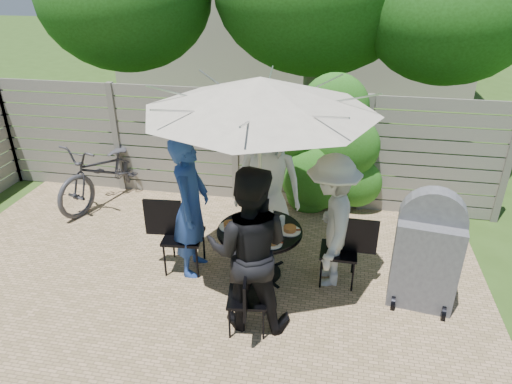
% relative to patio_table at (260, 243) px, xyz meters
% --- Properties ---
extents(backyard_envelope, '(60.00, 60.00, 5.00)m').
position_rel_patio_table_xyz_m(backyard_envelope, '(-0.66, 9.27, 2.15)').
color(backyard_envelope, '#2C4816').
rests_on(backyard_envelope, ground).
extents(patio_table, '(1.05, 1.05, 0.66)m').
position_rel_patio_table_xyz_m(patio_table, '(0.00, 0.00, 0.00)').
color(patio_table, black).
rests_on(patio_table, ground).
extents(umbrella, '(2.66, 2.66, 2.47)m').
position_rel_patio_table_xyz_m(umbrella, '(0.00, -0.00, 1.83)').
color(umbrella, silver).
rests_on(umbrella, ground).
extents(chair_back, '(0.42, 0.61, 0.84)m').
position_rel_patio_table_xyz_m(chair_back, '(-0.04, 0.96, -0.21)').
color(chair_back, black).
rests_on(chair_back, ground).
extents(person_back, '(0.91, 0.61, 1.81)m').
position_rel_patio_table_xyz_m(person_back, '(-0.04, 0.83, 0.44)').
color(person_back, white).
rests_on(person_back, ground).
extents(chair_left, '(0.72, 0.51, 0.97)m').
position_rel_patio_table_xyz_m(chair_left, '(-0.97, -0.04, -0.17)').
color(chair_left, black).
rests_on(chair_left, ground).
extents(person_left, '(0.46, 0.67, 1.79)m').
position_rel_patio_table_xyz_m(person_left, '(-0.83, -0.04, 0.44)').
color(person_left, '#214193').
rests_on(person_left, ground).
extents(chair_front, '(0.45, 0.63, 0.84)m').
position_rel_patio_table_xyz_m(chair_front, '(0.04, -0.96, -0.21)').
color(chair_front, black).
rests_on(chair_front, ground).
extents(person_front, '(0.92, 0.73, 1.82)m').
position_rel_patio_table_xyz_m(person_front, '(0.04, -0.83, 0.45)').
color(person_front, black).
rests_on(person_front, ground).
extents(chair_right, '(0.65, 0.43, 0.89)m').
position_rel_patio_table_xyz_m(chair_right, '(0.96, 0.04, -0.19)').
color(chair_right, black).
rests_on(chair_right, ground).
extents(person_right, '(0.66, 1.09, 1.65)m').
position_rel_patio_table_xyz_m(person_right, '(0.83, 0.04, 0.36)').
color(person_right, beige).
rests_on(person_right, ground).
extents(plate_back, '(0.26, 0.26, 0.06)m').
position_rel_patio_table_xyz_m(plate_back, '(-0.02, 0.36, 0.22)').
color(plate_back, white).
rests_on(plate_back, patio_table).
extents(plate_left, '(0.26, 0.26, 0.06)m').
position_rel_patio_table_xyz_m(plate_left, '(-0.36, -0.02, 0.22)').
color(plate_left, white).
rests_on(plate_left, patio_table).
extents(plate_front, '(0.26, 0.26, 0.06)m').
position_rel_patio_table_xyz_m(plate_front, '(0.02, -0.36, 0.22)').
color(plate_front, white).
rests_on(plate_front, patio_table).
extents(plate_right, '(0.26, 0.26, 0.06)m').
position_rel_patio_table_xyz_m(plate_right, '(0.36, 0.02, 0.22)').
color(plate_right, white).
rests_on(plate_right, patio_table).
extents(plate_extra, '(0.24, 0.24, 0.06)m').
position_rel_patio_table_xyz_m(plate_extra, '(0.19, -0.29, 0.22)').
color(plate_extra, white).
rests_on(plate_extra, patio_table).
extents(glass_back, '(0.07, 0.07, 0.14)m').
position_rel_patio_table_xyz_m(glass_back, '(-0.12, 0.25, 0.27)').
color(glass_back, silver).
rests_on(glass_back, patio_table).
extents(glass_left, '(0.07, 0.07, 0.14)m').
position_rel_patio_table_xyz_m(glass_left, '(-0.25, -0.12, 0.27)').
color(glass_left, silver).
rests_on(glass_left, patio_table).
extents(glass_front, '(0.07, 0.07, 0.14)m').
position_rel_patio_table_xyz_m(glass_front, '(0.12, -0.25, 0.27)').
color(glass_front, silver).
rests_on(glass_front, patio_table).
extents(glass_right, '(0.07, 0.07, 0.14)m').
position_rel_patio_table_xyz_m(glass_right, '(0.25, 0.12, 0.27)').
color(glass_right, silver).
rests_on(glass_right, patio_table).
extents(syrup_jug, '(0.09, 0.09, 0.16)m').
position_rel_patio_table_xyz_m(syrup_jug, '(-0.06, 0.05, 0.28)').
color(syrup_jug, '#59280C').
rests_on(syrup_jug, patio_table).
extents(coffee_cup, '(0.08, 0.08, 0.12)m').
position_rel_patio_table_xyz_m(coffee_cup, '(0.09, 0.22, 0.26)').
color(coffee_cup, '#C6B293').
rests_on(coffee_cup, patio_table).
extents(bicycle, '(1.30, 2.16, 1.07)m').
position_rel_patio_table_xyz_m(bicycle, '(-2.75, 1.57, 0.07)').
color(bicycle, '#333338').
rests_on(bicycle, ground).
extents(bbq_grill, '(0.76, 0.62, 1.41)m').
position_rel_patio_table_xyz_m(bbq_grill, '(1.89, -0.12, 0.18)').
color(bbq_grill, slate).
rests_on(bbq_grill, ground).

